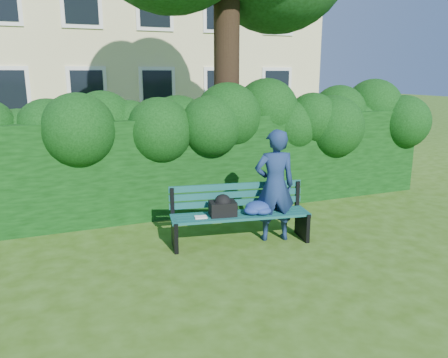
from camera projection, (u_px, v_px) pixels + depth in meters
name	position (u px, v px, depth m)	size (l,w,h in m)	color
ground	(239.00, 249.00, 6.58)	(80.00, 80.00, 0.00)	#2F500E
hedge	(193.00, 163.00, 8.35)	(10.00, 1.00, 1.80)	black
park_bench	(241.00, 211.00, 6.75)	(2.20, 0.91, 0.89)	#0E4348
man_reading	(275.00, 186.00, 6.78)	(0.64, 0.42, 1.76)	navy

